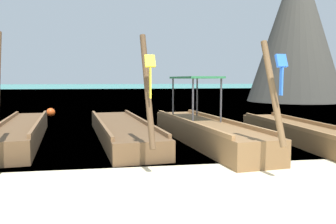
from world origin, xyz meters
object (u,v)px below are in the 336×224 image
longtail_boat_green_ribbon (22,132)px  longtail_boat_pink_ribbon (304,134)px  longtail_boat_yellow_ribbon (122,130)px  mooring_buoy_near (51,112)px  karst_rock (298,30)px  longtail_boat_blue_ribbon (205,130)px

longtail_boat_green_ribbon → longtail_boat_pink_ribbon: size_ratio=0.99×
longtail_boat_yellow_ribbon → mooring_buoy_near: size_ratio=18.17×
mooring_buoy_near → karst_rock: bearing=26.4°
longtail_boat_yellow_ribbon → karst_rock: (14.51, 15.45, 5.50)m
longtail_boat_yellow_ribbon → longtail_boat_blue_ribbon: longtail_boat_yellow_ribbon is taller
longtail_boat_yellow_ribbon → longtail_boat_blue_ribbon: 2.54m
longtail_boat_blue_ribbon → karst_rock: bearing=53.5°
longtail_boat_green_ribbon → mooring_buoy_near: longtail_boat_green_ribbon is taller
karst_rock → mooring_buoy_near: karst_rock is taller
longtail_boat_pink_ribbon → mooring_buoy_near: longtail_boat_pink_ribbon is taller
longtail_boat_blue_ribbon → karst_rock: 21.23m
longtail_boat_green_ribbon → longtail_boat_yellow_ribbon: bearing=1.4°
longtail_boat_blue_ribbon → mooring_buoy_near: 9.47m
longtail_boat_yellow_ribbon → longtail_boat_blue_ribbon: bearing=-24.5°
longtail_boat_pink_ribbon → mooring_buoy_near: 11.64m
karst_rock → longtail_boat_blue_ribbon: bearing=-126.5°
longtail_boat_blue_ribbon → karst_rock: karst_rock is taller
longtail_boat_yellow_ribbon → longtail_boat_green_ribbon: bearing=-178.6°
mooring_buoy_near → longtail_boat_yellow_ribbon: bearing=-64.2°
longtail_boat_blue_ribbon → mooring_buoy_near: bearing=125.6°
longtail_boat_green_ribbon → mooring_buoy_near: size_ratio=16.75×
longtail_boat_yellow_ribbon → mooring_buoy_near: bearing=115.8°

